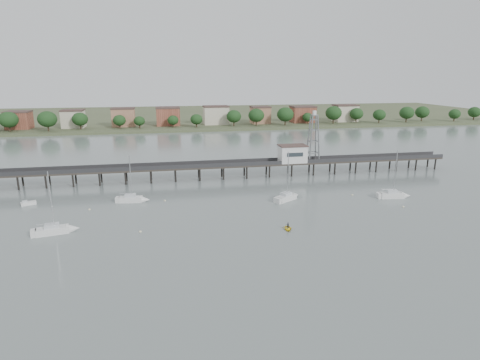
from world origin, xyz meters
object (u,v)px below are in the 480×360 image
object	(u,v)px
pier	(211,166)
lattice_tower	(313,138)
white_tender	(28,203)
sailboat_b	(135,199)
sailboat_a	(59,230)
sailboat_c	(289,197)
yellow_dinghy	(288,229)
sailboat_d	(396,195)

from	to	relation	value
pier	lattice_tower	xyz separation A→B (m)	(31.50, 0.00, 7.31)
white_tender	sailboat_b	bearing A→B (deg)	-27.22
sailboat_a	sailboat_c	bearing A→B (deg)	1.34
lattice_tower	sailboat_a	bearing A→B (deg)	-151.17
white_tender	pier	bearing A→B (deg)	-2.01
sailboat_b	yellow_dinghy	xyz separation A→B (m)	(30.97, -24.23, -0.65)
lattice_tower	white_tender	size ratio (longest dim) A/B	4.37
sailboat_c	sailboat_d	world-z (taller)	sailboat_d
sailboat_b	sailboat_c	world-z (taller)	sailboat_c
sailboat_d	sailboat_a	bearing A→B (deg)	-165.17
sailboat_b	pier	bearing A→B (deg)	49.22
lattice_tower	sailboat_c	world-z (taller)	lattice_tower
sailboat_d	white_tender	bearing A→B (deg)	-178.67
yellow_dinghy	sailboat_b	bearing A→B (deg)	151.75
sailboat_c	pier	bearing A→B (deg)	91.62
sailboat_a	sailboat_c	size ratio (longest dim) A/B	1.03
lattice_tower	sailboat_c	xyz separation A→B (m)	(-14.99, -23.89, -10.46)
sailboat_d	yellow_dinghy	size ratio (longest dim) A/B	4.56
pier	lattice_tower	distance (m)	32.34
lattice_tower	sailboat_d	bearing A→B (deg)	-66.83
sailboat_c	yellow_dinghy	bearing A→B (deg)	-141.44
sailboat_a	sailboat_b	distance (m)	21.95
sailboat_d	white_tender	distance (m)	89.67
sailboat_a	sailboat_b	bearing A→B (deg)	40.24
sailboat_a	sailboat_d	xyz separation A→B (m)	(77.51, 8.50, 0.00)
pier	sailboat_a	size ratio (longest dim) A/B	11.44
sailboat_a	lattice_tower	bearing A→B (deg)	16.57
sailboat_b	sailboat_c	bearing A→B (deg)	-0.64
lattice_tower	sailboat_c	bearing A→B (deg)	-122.10
sailboat_b	white_tender	distance (m)	24.92
pier	white_tender	size ratio (longest dim) A/B	42.29
sailboat_a	white_tender	xyz separation A→B (m)	(-11.44, 19.80, -0.25)
lattice_tower	yellow_dinghy	bearing A→B (deg)	-116.41
lattice_tower	sailboat_d	size ratio (longest dim) A/B	1.21
pier	lattice_tower	bearing A→B (deg)	0.00
sailboat_c	white_tender	size ratio (longest dim) A/B	3.57
sailboat_a	white_tender	bearing A→B (deg)	107.76
white_tender	lattice_tower	bearing A→B (deg)	-9.76
sailboat_a	yellow_dinghy	world-z (taller)	sailboat_a
white_tender	yellow_dinghy	world-z (taller)	yellow_dinghy
sailboat_c	yellow_dinghy	distance (m)	20.11
lattice_tower	sailboat_c	size ratio (longest dim) A/B	1.22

